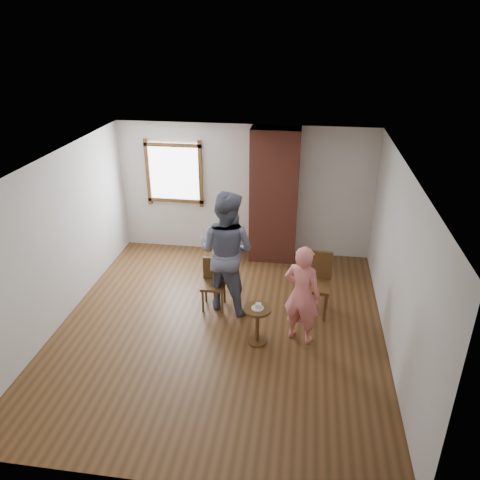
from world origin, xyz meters
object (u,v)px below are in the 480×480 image
(stoneware_crock, at_px, (224,245))
(side_table, at_px, (257,320))
(person_pink, at_px, (302,294))
(dining_chair_right, at_px, (316,280))
(man, at_px, (226,251))
(dining_chair_left, at_px, (214,280))

(stoneware_crock, xyz_separation_m, side_table, (0.96, -2.68, 0.14))
(side_table, height_order, person_pink, person_pink)
(stoneware_crock, distance_m, person_pink, 2.99)
(stoneware_crock, bearing_deg, dining_chair_right, -43.42)
(person_pink, bearing_deg, dining_chair_right, -83.86)
(side_table, xyz_separation_m, person_pink, (0.62, 0.19, 0.36))
(dining_chair_right, bearing_deg, side_table, -124.32)
(man, bearing_deg, person_pink, 168.76)
(dining_chair_right, bearing_deg, stoneware_crock, 142.43)
(side_table, distance_m, man, 1.27)
(dining_chair_right, bearing_deg, person_pink, -98.98)
(dining_chair_left, relative_size, person_pink, 0.54)
(dining_chair_left, bearing_deg, side_table, -50.78)
(stoneware_crock, height_order, man, man)
(dining_chair_left, height_order, man, man)
(dining_chair_left, relative_size, dining_chair_right, 0.82)
(person_pink, bearing_deg, dining_chair_left, -5.39)
(side_table, relative_size, person_pink, 0.39)
(man, relative_size, person_pink, 1.31)
(person_pink, bearing_deg, man, -10.04)
(dining_chair_right, bearing_deg, man, -172.08)
(dining_chair_left, bearing_deg, dining_chair_right, -0.17)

